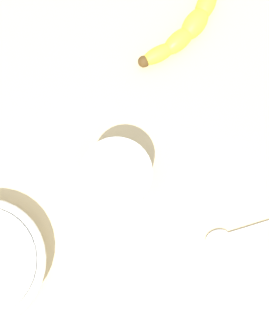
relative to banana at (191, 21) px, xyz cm
name	(u,v)px	position (x,y,z in cm)	size (l,w,h in cm)	color
wooden_tabletop	(91,117)	(-16.68, -13.39, -3.16)	(120.00, 120.00, 3.00)	#D6BD87
banana	(191,21)	(0.00, 0.00, 0.00)	(14.63, 16.99, 3.33)	yellow
smoothie_glass	(118,176)	(-12.85, -23.89, 2.82)	(9.24, 9.24, 9.34)	silver
teaspoon	(222,236)	(1.72, -33.43, -1.26)	(11.25, 3.85, 0.80)	silver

